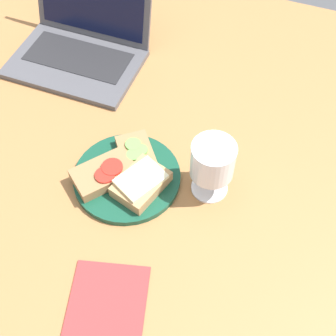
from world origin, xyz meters
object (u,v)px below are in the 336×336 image
object	(u,v)px
wine_glass	(213,162)
napkin	(107,304)
sandwich_with_tomato	(104,173)
laptop	(82,38)
plate	(127,175)
sandwich_with_cheese	(141,183)
sandwich_with_cucumber	(135,153)

from	to	relation	value
wine_glass	napkin	xyz separation A→B (cm)	(-8.93, -28.30, -8.57)
sandwich_with_tomato	laptop	xyz separation A→B (cm)	(-21.12, 32.73, 2.20)
napkin	sandwich_with_tomato	bearing A→B (deg)	115.80
plate	laptop	bearing A→B (deg)	129.28
sandwich_with_cheese	plate	bearing A→B (deg)	152.12
sandwich_with_tomato	sandwich_with_cheese	distance (cm)	7.69
sandwich_with_cucumber	wine_glass	distance (cm)	17.56
napkin	plate	bearing A→B (deg)	106.14
laptop	sandwich_with_tomato	bearing A→B (deg)	-57.16
sandwich_with_cheese	wine_glass	bearing A→B (deg)	23.76
sandwich_with_cucumber	laptop	world-z (taller)	laptop
sandwich_with_cucumber	napkin	world-z (taller)	sandwich_with_cucumber
wine_glass	laptop	distance (cm)	49.30
wine_glass	napkin	world-z (taller)	wine_glass
plate	wine_glass	xyz separation A→B (cm)	(16.17, 3.28, 8.11)
sandwich_with_cucumber	sandwich_with_tomato	bearing A→B (deg)	-117.34
sandwich_with_cheese	laptop	xyz separation A→B (cm)	(-28.80, 32.46, 1.91)
sandwich_with_tomato	napkin	xyz separation A→B (cm)	(10.95, -22.66, -2.42)
wine_glass	sandwich_with_tomato	bearing A→B (deg)	-164.15
sandwich_with_tomato	wine_glass	xyz separation A→B (cm)	(19.88, 5.65, 6.15)
plate	sandwich_with_tomato	bearing A→B (deg)	-147.43
plate	sandwich_with_cucumber	distance (cm)	4.83
sandwich_with_cucumber	wine_glass	world-z (taller)	wine_glass
sandwich_with_tomato	wine_glass	distance (cm)	21.56
sandwich_with_cheese	wine_glass	world-z (taller)	wine_glass
sandwich_with_tomato	sandwich_with_cucumber	size ratio (longest dim) A/B	1.18
sandwich_with_tomato	sandwich_with_cheese	size ratio (longest dim) A/B	1.14
sandwich_with_cucumber	wine_glass	bearing A→B (deg)	-4.29
sandwich_with_tomato	laptop	world-z (taller)	laptop
sandwich_with_cheese	wine_glass	xyz separation A→B (cm)	(12.20, 5.37, 5.87)
wine_glass	sandwich_with_cucumber	bearing A→B (deg)	175.71
sandwich_with_tomato	wine_glass	world-z (taller)	wine_glass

